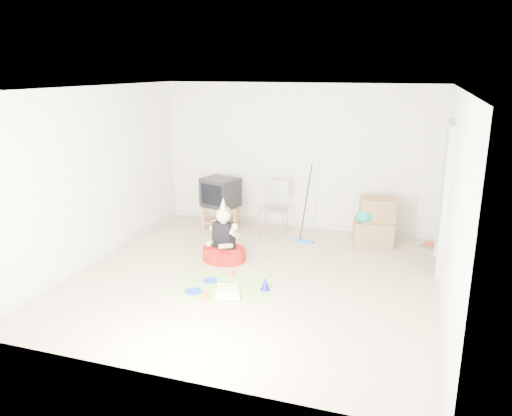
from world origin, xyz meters
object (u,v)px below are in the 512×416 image
(tv_stand, at_px, (221,214))
(folding_chair, at_px, (274,210))
(crt_tv, at_px, (220,192))
(seated_woman, at_px, (224,247))
(birthday_cake, at_px, (228,294))
(cardboard_boxes, at_px, (374,222))

(tv_stand, bearing_deg, folding_chair, -9.25)
(crt_tv, relative_size, folding_chair, 0.61)
(seated_woman, relative_size, birthday_cake, 2.64)
(tv_stand, bearing_deg, seated_woman, -66.35)
(tv_stand, distance_m, cardboard_boxes, 2.77)
(crt_tv, xyz_separation_m, cardboard_boxes, (2.77, -0.07, -0.28))
(folding_chair, bearing_deg, cardboard_boxes, 3.36)
(tv_stand, height_order, birthday_cake, tv_stand)
(crt_tv, bearing_deg, cardboard_boxes, 17.59)
(folding_chair, relative_size, cardboard_boxes, 1.23)
(folding_chair, xyz_separation_m, birthday_cake, (0.13, -2.54, -0.44))
(crt_tv, xyz_separation_m, birthday_cake, (1.19, -2.71, -0.62))
(crt_tv, distance_m, birthday_cake, 3.02)
(tv_stand, distance_m, birthday_cake, 2.97)
(crt_tv, height_order, seated_woman, seated_woman)
(folding_chair, height_order, cardboard_boxes, folding_chair)
(tv_stand, xyz_separation_m, seated_woman, (0.66, -1.51, -0.03))
(crt_tv, distance_m, cardboard_boxes, 2.78)
(folding_chair, bearing_deg, tv_stand, 170.75)
(cardboard_boxes, height_order, seated_woman, seated_woman)
(folding_chair, distance_m, birthday_cake, 2.58)
(folding_chair, distance_m, seated_woman, 1.42)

